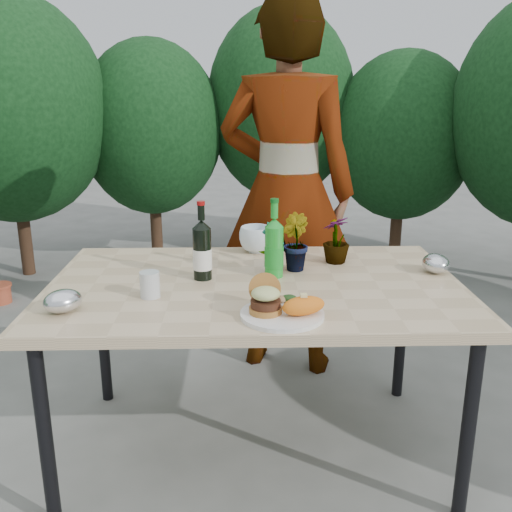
{
  "coord_description": "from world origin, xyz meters",
  "views": [
    {
      "loc": [
        -0.06,
        -2.1,
        1.49
      ],
      "look_at": [
        0.0,
        -0.08,
        0.88
      ],
      "focal_mm": 40.0,
      "sensor_mm": 36.0,
      "label": 1
    }
  ],
  "objects_px": {
    "wine_bottle": "(202,251)",
    "dinner_plate": "(282,315)",
    "patio_table": "(255,296)",
    "person": "(287,192)"
  },
  "relations": [
    {
      "from": "wine_bottle",
      "to": "dinner_plate",
      "type": "bearing_deg",
      "value": -48.94
    },
    {
      "from": "dinner_plate",
      "to": "wine_bottle",
      "type": "xyz_separation_m",
      "value": [
        -0.29,
        0.4,
        0.11
      ]
    },
    {
      "from": "patio_table",
      "to": "wine_bottle",
      "type": "xyz_separation_m",
      "value": [
        -0.21,
        0.05,
        0.17
      ]
    },
    {
      "from": "dinner_plate",
      "to": "patio_table",
      "type": "bearing_deg",
      "value": 102.79
    },
    {
      "from": "patio_table",
      "to": "wine_bottle",
      "type": "relative_size",
      "value": 5.13
    },
    {
      "from": "wine_bottle",
      "to": "person",
      "type": "height_order",
      "value": "person"
    },
    {
      "from": "person",
      "to": "patio_table",
      "type": "bearing_deg",
      "value": 91.99
    },
    {
      "from": "wine_bottle",
      "to": "person",
      "type": "xyz_separation_m",
      "value": [
        0.39,
        0.74,
        0.1
      ]
    },
    {
      "from": "patio_table",
      "to": "dinner_plate",
      "type": "distance_m",
      "value": 0.36
    },
    {
      "from": "person",
      "to": "dinner_plate",
      "type": "bearing_deg",
      "value": 99.82
    }
  ]
}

